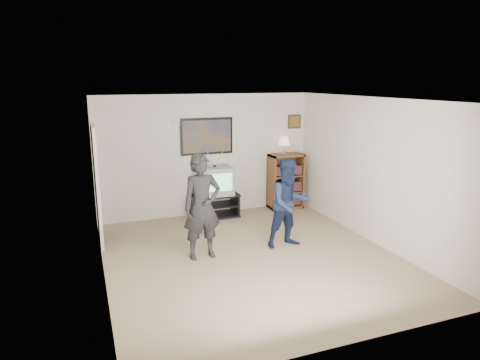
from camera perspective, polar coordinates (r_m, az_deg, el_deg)
room_shell at (r=6.88m, az=0.55°, el=0.38°), size 4.51×5.00×2.51m
media_stand at (r=8.88m, az=-3.41°, el=-3.38°), size 0.97×0.54×0.48m
crt_television at (r=8.75m, az=-3.35°, el=-0.06°), size 0.70×0.61×0.57m
bookshelf at (r=9.43m, az=6.10°, el=-0.17°), size 0.73×0.42×1.20m
table_lamp at (r=9.29m, az=5.90°, el=4.63°), size 0.24×0.24×0.39m
person_tall at (r=6.73m, az=-5.08°, el=-3.58°), size 0.63×0.44×1.68m
person_short at (r=7.23m, az=6.57°, el=-3.08°), size 0.77×0.61×1.52m
controller_left at (r=6.82m, az=-5.71°, el=-0.65°), size 0.04×0.13×0.04m
controller_right at (r=7.34m, az=5.95°, el=-0.81°), size 0.07×0.13×0.04m
poster at (r=8.80m, az=-4.45°, el=5.84°), size 1.10×0.03×0.75m
air_vent at (r=8.63m, az=-8.04°, el=7.61°), size 0.28×0.02×0.14m
small_picture at (r=9.52m, az=7.26°, el=7.73°), size 0.30×0.03×0.30m
doorway at (r=7.72m, az=-18.63°, el=-0.80°), size 0.03×0.85×2.00m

